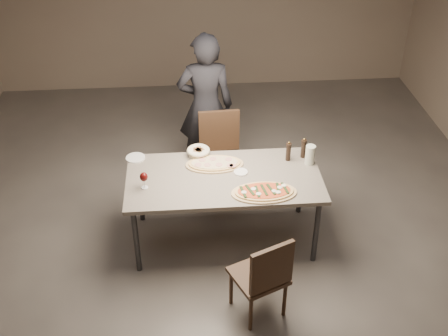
{
  "coord_description": "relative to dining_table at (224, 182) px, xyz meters",
  "views": [
    {
      "loc": [
        -0.33,
        -4.21,
        3.73
      ],
      "look_at": [
        0.0,
        0.0,
        0.85
      ],
      "focal_mm": 45.0,
      "sensor_mm": 36.0,
      "label": 1
    }
  ],
  "objects": [
    {
      "name": "bread_basket",
      "position": [
        -0.22,
        0.38,
        0.1
      ],
      "size": [
        0.22,
        0.22,
        0.08
      ],
      "rotation": [
        0.0,
        0.0,
        0.42
      ],
      "color": "beige",
      "rests_on": "dining_table"
    },
    {
      "name": "side_plate",
      "position": [
        -0.83,
        0.38,
        0.06
      ],
      "size": [
        0.19,
        0.19,
        0.01
      ],
      "rotation": [
        0.0,
        0.0,
        0.25
      ],
      "color": "white",
      "rests_on": "dining_table"
    },
    {
      "name": "dining_table",
      "position": [
        0.0,
        0.0,
        0.0
      ],
      "size": [
        1.8,
        0.9,
        0.75
      ],
      "color": "slate",
      "rests_on": "ground"
    },
    {
      "name": "zucchini_pizza",
      "position": [
        0.33,
        -0.28,
        0.07
      ],
      "size": [
        0.58,
        0.32,
        0.05
      ],
      "rotation": [
        0.0,
        0.0,
        0.04
      ],
      "color": "tan",
      "rests_on": "dining_table"
    },
    {
      "name": "wine_glass",
      "position": [
        -0.72,
        -0.11,
        0.17
      ],
      "size": [
        0.07,
        0.07,
        0.16
      ],
      "rotation": [
        0.0,
        0.0,
        -0.13
      ],
      "color": "silver",
      "rests_on": "dining_table"
    },
    {
      "name": "chair_far",
      "position": [
        0.03,
        0.78,
        -0.16
      ],
      "size": [
        0.47,
        0.47,
        0.95
      ],
      "rotation": [
        0.0,
        0.0,
        3.19
      ],
      "color": "#3A2618",
      "rests_on": "ground"
    },
    {
      "name": "carafe",
      "position": [
        0.83,
        0.16,
        0.15
      ],
      "size": [
        0.09,
        0.09,
        0.19
      ],
      "rotation": [
        0.0,
        0.0,
        -0.03
      ],
      "color": "silver",
      "rests_on": "dining_table"
    },
    {
      "name": "oil_dish",
      "position": [
        0.16,
        0.05,
        0.06
      ],
      "size": [
        0.13,
        0.13,
        0.01
      ],
      "rotation": [
        0.0,
        0.0,
        -0.14
      ],
      "color": "white",
      "rests_on": "dining_table"
    },
    {
      "name": "ham_pizza",
      "position": [
        -0.07,
        0.2,
        0.07
      ],
      "size": [
        0.55,
        0.3,
        0.04
      ],
      "rotation": [
        0.0,
        0.0,
        -0.14
      ],
      "color": "tan",
      "rests_on": "dining_table"
    },
    {
      "name": "diner",
      "position": [
        -0.11,
        1.22,
        0.15
      ],
      "size": [
        0.61,
        0.4,
        1.68
      ],
      "primitive_type": "imported",
      "rotation": [
        0.0,
        0.0,
        3.14
      ],
      "color": "black",
      "rests_on": "ground"
    },
    {
      "name": "chair_near",
      "position": [
        0.24,
        -1.0,
        -0.22
      ],
      "size": [
        0.53,
        0.53,
        0.85
      ],
      "rotation": [
        0.0,
        0.0,
        0.42
      ],
      "color": "#3A2618",
      "rests_on": "ground"
    },
    {
      "name": "pepper_mill_right",
      "position": [
        0.79,
        0.28,
        0.16
      ],
      "size": [
        0.05,
        0.05,
        0.21
      ],
      "rotation": [
        0.0,
        0.0,
        0.34
      ],
      "color": "black",
      "rests_on": "dining_table"
    },
    {
      "name": "room",
      "position": [
        0.0,
        0.0,
        0.71
      ],
      "size": [
        7.0,
        7.0,
        7.0
      ],
      "color": "#5C554F",
      "rests_on": "ground"
    },
    {
      "name": "pepper_mill_left",
      "position": [
        0.64,
        0.24,
        0.15
      ],
      "size": [
        0.05,
        0.05,
        0.2
      ],
      "rotation": [
        0.0,
        0.0,
        -0.43
      ],
      "color": "black",
      "rests_on": "dining_table"
    }
  ]
}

